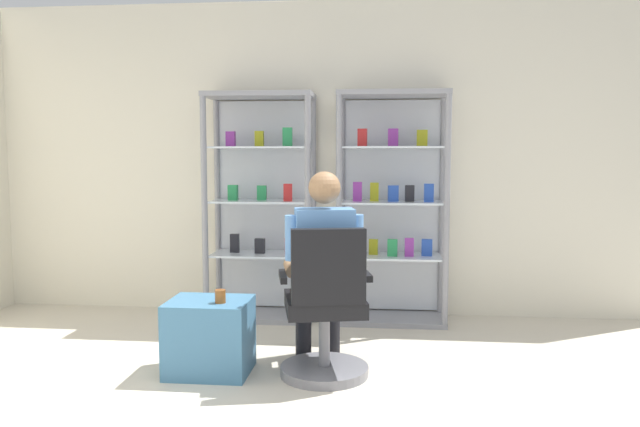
# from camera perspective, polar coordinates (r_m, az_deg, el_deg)

# --- Properties ---
(back_wall) EXTENTS (6.00, 0.10, 2.70)m
(back_wall) POSITION_cam_1_polar(r_m,az_deg,el_deg) (5.43, 0.81, 5.02)
(back_wall) COLOR silver
(back_wall) RESTS_ON ground
(display_cabinet_left) EXTENTS (0.90, 0.45, 1.90)m
(display_cabinet_left) POSITION_cam_1_polar(r_m,az_deg,el_deg) (5.29, -5.38, 0.77)
(display_cabinet_left) COLOR gray
(display_cabinet_left) RESTS_ON ground
(display_cabinet_right) EXTENTS (0.90, 0.45, 1.90)m
(display_cabinet_right) POSITION_cam_1_polar(r_m,az_deg,el_deg) (5.19, 6.64, 0.67)
(display_cabinet_right) COLOR gray
(display_cabinet_right) RESTS_ON ground
(office_chair) EXTENTS (0.61, 0.57, 0.96)m
(office_chair) POSITION_cam_1_polar(r_m,az_deg,el_deg) (3.88, 0.50, -9.47)
(office_chair) COLOR slate
(office_chair) RESTS_ON ground
(seated_shopkeeper) EXTENTS (0.54, 0.61, 1.29)m
(seated_shopkeeper) POSITION_cam_1_polar(r_m,az_deg,el_deg) (3.97, 0.23, -4.41)
(seated_shopkeeper) COLOR black
(seated_shopkeeper) RESTS_ON ground
(storage_crate) EXTENTS (0.51, 0.42, 0.47)m
(storage_crate) POSITION_cam_1_polar(r_m,az_deg,el_deg) (4.08, -10.14, -11.11)
(storage_crate) COLOR teal
(storage_crate) RESTS_ON ground
(tea_glass) EXTENTS (0.07, 0.07, 0.08)m
(tea_glass) POSITION_cam_1_polar(r_m,az_deg,el_deg) (3.93, -9.18, -7.55)
(tea_glass) COLOR brown
(tea_glass) RESTS_ON storage_crate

